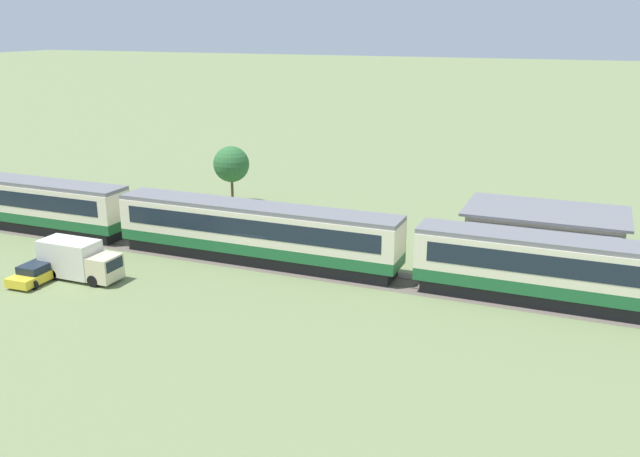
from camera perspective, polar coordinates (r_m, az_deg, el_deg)
name	(u,v)px	position (r m, az deg, el deg)	size (l,w,h in m)	color
ground_plane	(257,264)	(48.93, -5.29, -2.96)	(600.00, 600.00, 0.00)	#707F51
passenger_train	(259,231)	(48.46, -5.15, -0.20)	(66.88, 3.00, 4.27)	#1E6033
railway_track	(200,253)	(51.60, -10.04, -2.07)	(121.93, 3.60, 0.04)	#665B51
station_building	(544,234)	(51.67, 18.36, -0.47)	(11.33, 8.07, 3.73)	beige
parked_car_yellow	(38,273)	(49.08, -22.67, -3.45)	(2.29, 4.21, 1.27)	yellow
delivery_truck_cream	(78,260)	(48.38, -19.70, -2.51)	(5.65, 2.05, 2.62)	beige
yard_tree_0	(231,164)	(64.31, -7.48, 5.39)	(3.38, 3.38, 5.55)	brown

